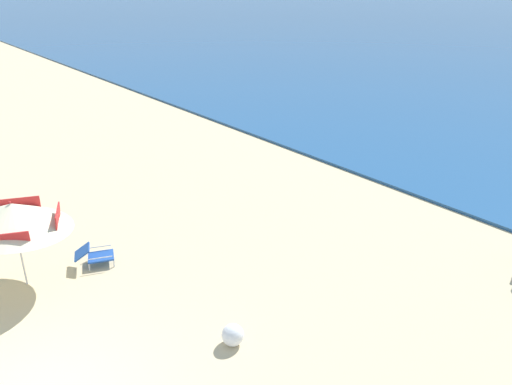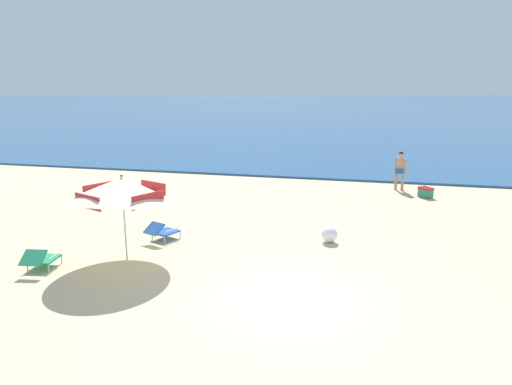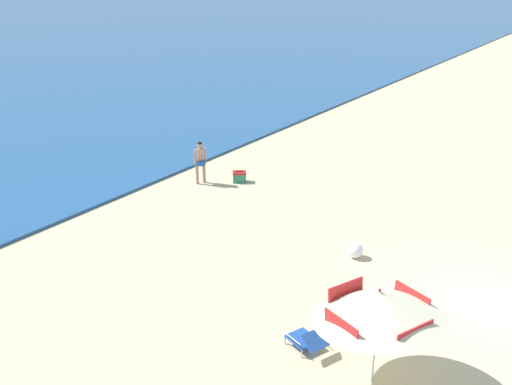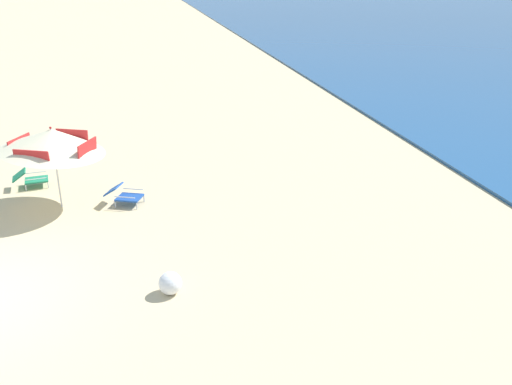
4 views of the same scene
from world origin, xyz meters
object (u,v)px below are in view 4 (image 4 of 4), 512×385
(lounge_chair_beside_umbrella, at_px, (124,195))
(beach_ball, at_px, (170,283))
(beach_umbrella_striped_main, at_px, (52,140))
(lounge_chair_under_umbrella, at_px, (30,178))

(lounge_chair_beside_umbrella, xyz_separation_m, beach_ball, (4.39, 0.96, -0.05))
(beach_umbrella_striped_main, relative_size, lounge_chair_under_umbrella, 2.98)
(beach_umbrella_striped_main, height_order, lounge_chair_under_umbrella, beach_umbrella_striped_main)
(lounge_chair_under_umbrella, distance_m, lounge_chair_beside_umbrella, 3.08)
(lounge_chair_under_umbrella, xyz_separation_m, lounge_chair_beside_umbrella, (1.72, 2.55, 0.00))
(beach_ball, bearing_deg, beach_umbrella_striped_main, -151.09)
(lounge_chair_beside_umbrella, bearing_deg, lounge_chair_under_umbrella, -123.89)
(beach_umbrella_striped_main, xyz_separation_m, lounge_chair_beside_umbrella, (0.16, 1.55, -1.47))
(lounge_chair_beside_umbrella, bearing_deg, beach_umbrella_striped_main, -95.75)
(lounge_chair_under_umbrella, height_order, lounge_chair_beside_umbrella, lounge_chair_under_umbrella)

